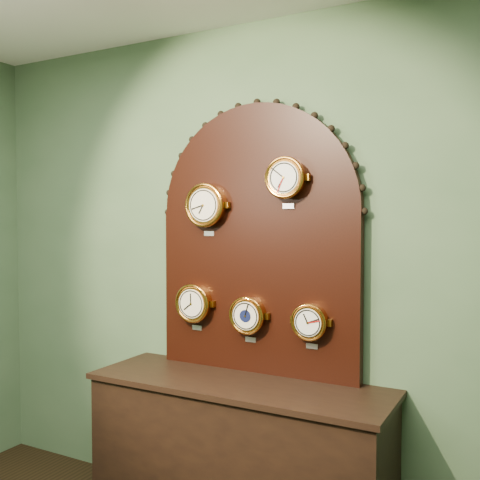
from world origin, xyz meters
The scene contains 8 objects.
wall_back centered at (0.00, 2.50, 1.40)m, with size 4.00×4.00×0.00m, color #486545.
shop_counter centered at (0.00, 2.23, 0.40)m, with size 1.60×0.50×0.80m, color black.
display_board centered at (0.00, 2.45, 1.63)m, with size 1.26×0.06×1.53m.
roman_clock centered at (-0.29, 2.38, 1.77)m, with size 0.25×0.08×0.30m.
arabic_clock centered at (0.20, 2.38, 1.91)m, with size 0.22×0.08×0.28m.
hygrometer centered at (-0.38, 2.38, 1.20)m, with size 0.23×0.08×0.28m.
barometer centered at (-0.02, 2.38, 1.16)m, with size 0.21×0.08×0.26m.
tide_clock centered at (0.34, 2.38, 1.15)m, with size 0.20×0.08×0.25m.
Camera 1 is at (1.38, -0.32, 1.71)m, focal length 41.48 mm.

